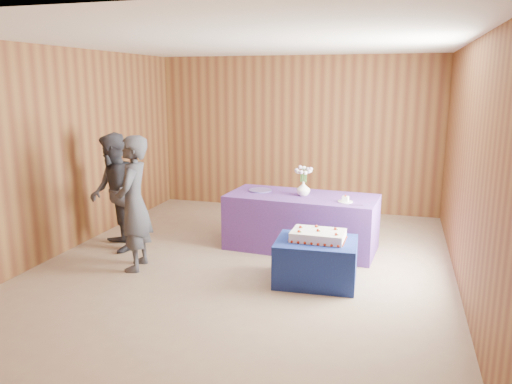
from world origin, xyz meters
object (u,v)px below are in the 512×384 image
at_px(serving_table, 301,222).
at_px(guest_left, 134,204).
at_px(vase, 303,189).
at_px(sheet_cake, 318,235).
at_px(cake_table, 316,261).
at_px(guest_right, 115,193).

relative_size(serving_table, guest_left, 1.22).
xyz_separation_m(serving_table, vase, (0.02, -0.01, 0.47)).
height_order(serving_table, guest_left, guest_left).
height_order(serving_table, sheet_cake, serving_table).
height_order(cake_table, sheet_cake, sheet_cake).
bearing_deg(vase, guest_right, -162.91).
relative_size(cake_table, vase, 4.73).
height_order(vase, guest_right, guest_right).
bearing_deg(serving_table, sheet_cake, -65.48).
xyz_separation_m(vase, guest_right, (-2.42, -0.74, -0.05)).
bearing_deg(vase, guest_left, -144.41).
distance_m(serving_table, guest_right, 2.55).
xyz_separation_m(cake_table, guest_right, (-2.80, 0.38, 0.55)).
relative_size(vase, guest_right, 0.12).
bearing_deg(sheet_cake, serving_table, 111.31).
height_order(cake_table, guest_left, guest_left).
relative_size(serving_table, vase, 10.50).
relative_size(serving_table, guest_right, 1.25).
bearing_deg(vase, sheet_cake, -70.56).
bearing_deg(guest_left, vase, 113.02).
bearing_deg(cake_table, serving_table, 106.04).
height_order(sheet_cake, guest_right, guest_right).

